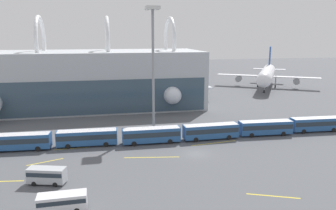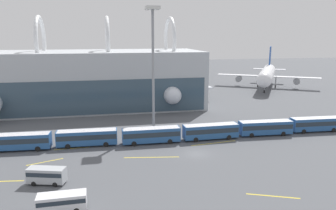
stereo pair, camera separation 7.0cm
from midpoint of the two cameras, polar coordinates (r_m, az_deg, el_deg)
The scene contains 18 objects.
ground_plane at distance 60.51m, azimuth 5.05°, elevation -8.46°, with size 440.00×440.00×0.00m, color #515459.
airliner_at_gate_far at distance 104.19m, azimuth -1.22°, elevation 3.12°, with size 34.72×35.20×12.87m.
airliner_parked_remote at distance 139.53m, azimuth 16.90°, elevation 5.14°, with size 36.57×37.58×16.12m.
shuttle_bus_0 at distance 67.51m, azimuth -24.53°, elevation -5.68°, with size 11.61×3.20×3.15m.
shuttle_bus_1 at distance 65.70m, azimuth -13.87°, elevation -5.39°, with size 11.58×3.02×3.15m.
shuttle_bus_2 at distance 65.45m, azimuth -2.91°, elevation -5.10°, with size 11.52×2.78×3.15m.
shuttle_bus_3 at distance 68.40m, azimuth 7.47°, elevation -4.43°, with size 11.53×2.80×3.15m.
shuttle_bus_4 at distance 73.55m, azimuth 16.63°, elevation -3.66°, with size 11.61×3.19×3.15m.
shuttle_bus_5 at distance 80.32m, azimuth 24.40°, elevation -2.93°, with size 11.61×3.20×3.15m.
service_van_foreground at distance 51.51m, azimuth -20.35°, elevation -11.28°, with size 5.73×3.37×2.43m.
service_van_crossing at distance 43.73m, azimuth -17.94°, elevation -15.60°, with size 5.91×2.28×2.22m.
floodlight_mast at distance 73.79m, azimuth -2.62°, elevation 10.54°, with size 3.03×3.03×27.32m.
lane_stripe_0 at distance 47.80m, azimuth 17.83°, elevation -14.87°, with size 7.01×0.25×0.01m, color yellow.
lane_stripe_1 at distance 58.70m, azimuth -2.84°, elevation -9.08°, with size 9.80×0.25×0.01m, color yellow.
lane_stripe_2 at distance 55.46m, azimuth -26.89°, elevation -11.76°, with size 6.29×0.25×0.01m, color yellow.
lane_stripe_3 at distance 60.41m, azimuth -20.57°, elevation -9.25°, with size 6.08×0.25×0.01m, color yellow.
lane_stripe_4 at distance 66.56m, azimuth 8.02°, elevation -6.59°, with size 9.84×0.25×0.01m, color yellow.
lane_stripe_5 at distance 65.57m, azimuth -16.33°, elevation -7.27°, with size 6.63×0.25×0.01m, color yellow.
Camera 2 is at (-16.39, -54.23, 21.25)m, focal length 35.00 mm.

